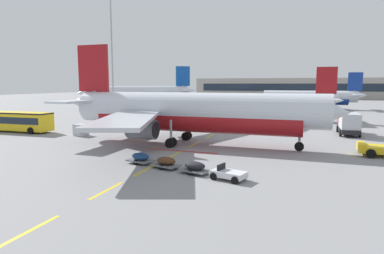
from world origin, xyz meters
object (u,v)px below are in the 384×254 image
object	(u,v)px
airliner_far_center	(265,103)
fuel_service_truck	(349,123)
airliner_mid_left	(311,97)
uld_cargo_container	(81,130)
airliner_foreground	(190,111)
apron_light_mast_near	(112,40)
apron_shuttle_bus	(15,120)
airliner_far_right	(139,94)
baggage_train	(180,165)

from	to	relation	value
airliner_far_center	fuel_service_truck	bearing A→B (deg)	-49.99
airliner_far_center	fuel_service_truck	distance (m)	21.70
airliner_mid_left	uld_cargo_container	bearing A→B (deg)	-115.61
uld_cargo_container	airliner_mid_left	bearing A→B (deg)	64.39
airliner_foreground	apron_light_mast_near	world-z (taller)	apron_light_mast_near
apron_shuttle_bus	fuel_service_truck	distance (m)	49.10
airliner_far_right	baggage_train	size ratio (longest dim) A/B	2.85
apron_shuttle_bus	uld_cargo_container	bearing A→B (deg)	0.49
airliner_far_center	baggage_train	xyz separation A→B (m)	(-1.47, -43.04, -2.84)
apron_shuttle_bus	baggage_train	xyz separation A→B (m)	(31.91, -13.24, -1.22)
airliner_foreground	apron_light_mast_near	xyz separation A→B (m)	(-29.77, 30.20, 13.07)
airliner_foreground	uld_cargo_container	size ratio (longest dim) A/B	18.39
airliner_far_right	uld_cargo_container	xyz separation A→B (m)	(19.72, -54.13, -3.34)
airliner_far_right	fuel_service_truck	xyz separation A→B (m)	(55.26, -41.00, -2.49)
airliner_mid_left	apron_light_mast_near	xyz separation A→B (m)	(-43.52, -34.85, 13.67)
airliner_foreground	airliner_mid_left	xyz separation A→B (m)	(13.75, 65.05, -0.59)
fuel_service_truck	uld_cargo_container	world-z (taller)	fuel_service_truck
uld_cargo_container	baggage_train	bearing A→B (deg)	-33.49
baggage_train	airliner_mid_left	bearing A→B (deg)	82.33
airliner_mid_left	baggage_train	world-z (taller)	airliner_mid_left
airliner_far_center	fuel_service_truck	xyz separation A→B (m)	(13.91, -16.57, -1.73)
fuel_service_truck	apron_light_mast_near	xyz separation A→B (m)	(-48.52, 15.71, 15.38)
airliner_mid_left	airliner_far_center	world-z (taller)	airliner_far_center
fuel_service_truck	baggage_train	bearing A→B (deg)	-120.16
airliner_mid_left	airliner_far_center	size ratio (longest dim) A/B	0.99
airliner_foreground	airliner_mid_left	world-z (taller)	airliner_foreground
airliner_far_center	airliner_far_right	bearing A→B (deg)	149.42
airliner_far_center	uld_cargo_container	world-z (taller)	airliner_far_center
airliner_foreground	apron_shuttle_bus	bearing A→B (deg)	177.48
airliner_foreground	airliner_far_right	world-z (taller)	airliner_far_right
airliner_far_center	apron_light_mast_near	bearing A→B (deg)	-178.58
airliner_mid_left	apron_shuttle_bus	size ratio (longest dim) A/B	2.45
airliner_foreground	airliner_far_center	world-z (taller)	airliner_foreground
apron_shuttle_bus	baggage_train	size ratio (longest dim) A/B	1.04
airliner_far_center	baggage_train	world-z (taller)	airliner_far_center
baggage_train	airliner_foreground	bearing A→B (deg)	105.73
airliner_far_center	airliner_far_right	xyz separation A→B (m)	(-41.35, 24.43, 0.76)
apron_shuttle_bus	airliner_foreground	bearing A→B (deg)	-2.52
airliner_mid_left	fuel_service_truck	xyz separation A→B (m)	(5.00, -50.57, -1.71)
airliner_mid_left	apron_shuttle_bus	bearing A→B (deg)	-123.54
airliner_mid_left	baggage_train	bearing A→B (deg)	-97.67
apron_shuttle_bus	fuel_service_truck	world-z (taller)	fuel_service_truck
airliner_far_right	fuel_service_truck	distance (m)	68.85
fuel_service_truck	baggage_train	size ratio (longest dim) A/B	0.61
apron_shuttle_bus	apron_light_mast_near	bearing A→B (deg)	92.44
apron_light_mast_near	airliner_mid_left	bearing A→B (deg)	38.69
airliner_mid_left	uld_cargo_container	world-z (taller)	airliner_mid_left
baggage_train	uld_cargo_container	distance (m)	24.17
airliner_far_center	apron_light_mast_near	distance (m)	37.21
airliner_foreground	airliner_far_center	xyz separation A→B (m)	(4.84, 31.06, -0.58)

